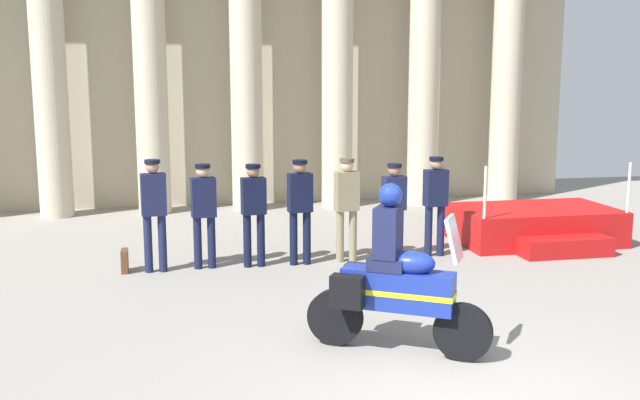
{
  "coord_description": "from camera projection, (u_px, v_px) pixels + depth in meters",
  "views": [
    {
      "loc": [
        -2.63,
        -5.97,
        3.02
      ],
      "look_at": [
        -0.71,
        3.46,
        1.4
      ],
      "focal_mm": 40.78,
      "sensor_mm": 36.0,
      "label": 1
    }
  ],
  "objects": [
    {
      "name": "colonnade_backdrop",
      "position": [
        243.0,
        39.0,
        16.73
      ],
      "size": [
        16.46,
        1.57,
        7.33
      ],
      "color": "#B6AB91",
      "rests_on": "ground_plane"
    },
    {
      "name": "reviewing_stand",
      "position": [
        536.0,
        226.0,
        13.42
      ],
      "size": [
        2.89,
        2.25,
        1.55
      ],
      "color": "#B71414",
      "rests_on": "ground_plane"
    },
    {
      "name": "officer_in_row_0",
      "position": [
        154.0,
        206.0,
        11.28
      ],
      "size": [
        0.4,
        0.26,
        1.78
      ],
      "rotation": [
        0.0,
        0.0,
        3.26
      ],
      "color": "#191E42",
      "rests_on": "ground_plane"
    },
    {
      "name": "officer_in_row_1",
      "position": [
        204.0,
        207.0,
        11.51
      ],
      "size": [
        0.4,
        0.26,
        1.68
      ],
      "rotation": [
        0.0,
        0.0,
        3.26
      ],
      "color": "#141938",
      "rests_on": "ground_plane"
    },
    {
      "name": "officer_in_row_2",
      "position": [
        254.0,
        207.0,
        11.61
      ],
      "size": [
        0.4,
        0.26,
        1.67
      ],
      "rotation": [
        0.0,
        0.0,
        3.26
      ],
      "color": "black",
      "rests_on": "ground_plane"
    },
    {
      "name": "officer_in_row_3",
      "position": [
        300.0,
        203.0,
        11.74
      ],
      "size": [
        0.4,
        0.26,
        1.72
      ],
      "rotation": [
        0.0,
        0.0,
        3.26
      ],
      "color": "black",
      "rests_on": "ground_plane"
    },
    {
      "name": "officer_in_row_4",
      "position": [
        347.0,
        201.0,
        11.94
      ],
      "size": [
        0.4,
        0.26,
        1.72
      ],
      "rotation": [
        0.0,
        0.0,
        3.26
      ],
      "color": "#847A5B",
      "rests_on": "ground_plane"
    },
    {
      "name": "officer_in_row_5",
      "position": [
        394.0,
        203.0,
        12.22
      ],
      "size": [
        0.4,
        0.26,
        1.61
      ],
      "rotation": [
        0.0,
        0.0,
        3.26
      ],
      "color": "#191E42",
      "rests_on": "ground_plane"
    },
    {
      "name": "officer_in_row_6",
      "position": [
        435.0,
        198.0,
        12.31
      ],
      "size": [
        0.4,
        0.26,
        1.71
      ],
      "rotation": [
        0.0,
        0.0,
        3.26
      ],
      "color": "#141938",
      "rests_on": "ground_plane"
    },
    {
      "name": "motorcycle_with_rider",
      "position": [
        391.0,
        282.0,
        8.0
      ],
      "size": [
        1.85,
        1.24,
        1.9
      ],
      "rotation": [
        0.0,
        0.0,
        -0.55
      ],
      "color": "black",
      "rests_on": "ground_plane"
    },
    {
      "name": "briefcase_on_ground",
      "position": [
        125.0,
        261.0,
        11.41
      ],
      "size": [
        0.1,
        0.32,
        0.36
      ],
      "primitive_type": "cube",
      "color": "brown",
      "rests_on": "ground_plane"
    }
  ]
}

